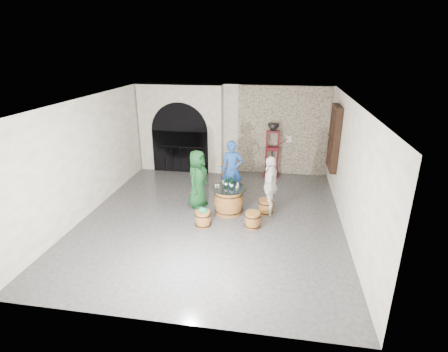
% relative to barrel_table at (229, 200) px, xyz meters
% --- Properties ---
extents(ground, '(8.00, 8.00, 0.00)m').
position_rel_barrel_table_xyz_m(ground, '(-0.40, -0.36, -0.38)').
color(ground, '#2E2E30').
rests_on(ground, ground).
extents(wall_back, '(8.00, 0.00, 8.00)m').
position_rel_barrel_table_xyz_m(wall_back, '(-0.40, 3.64, 1.22)').
color(wall_back, white).
rests_on(wall_back, ground).
extents(wall_front, '(8.00, 0.00, 8.00)m').
position_rel_barrel_table_xyz_m(wall_front, '(-0.40, -4.36, 1.22)').
color(wall_front, white).
rests_on(wall_front, ground).
extents(wall_left, '(0.00, 8.00, 8.00)m').
position_rel_barrel_table_xyz_m(wall_left, '(-3.90, -0.36, 1.22)').
color(wall_left, white).
rests_on(wall_left, ground).
extents(wall_right, '(0.00, 8.00, 8.00)m').
position_rel_barrel_table_xyz_m(wall_right, '(3.10, -0.36, 1.22)').
color(wall_right, white).
rests_on(wall_right, ground).
extents(ceiling, '(8.00, 8.00, 0.00)m').
position_rel_barrel_table_xyz_m(ceiling, '(-0.40, -0.36, 2.82)').
color(ceiling, beige).
rests_on(ceiling, wall_back).
extents(stone_facing_panel, '(3.20, 0.12, 3.18)m').
position_rel_barrel_table_xyz_m(stone_facing_panel, '(1.40, 3.58, 1.22)').
color(stone_facing_panel, '#B2A58E').
rests_on(stone_facing_panel, ground).
extents(arched_opening, '(3.10, 0.60, 3.19)m').
position_rel_barrel_table_xyz_m(arched_opening, '(-2.30, 3.37, 1.20)').
color(arched_opening, white).
rests_on(arched_opening, ground).
extents(shuttered_window, '(0.23, 1.10, 2.00)m').
position_rel_barrel_table_xyz_m(shuttered_window, '(2.98, 2.04, 1.42)').
color(shuttered_window, black).
rests_on(shuttered_window, wall_right).
extents(barrel_table, '(0.99, 0.99, 0.77)m').
position_rel_barrel_table_xyz_m(barrel_table, '(0.00, 0.00, 0.00)').
color(barrel_table, brown).
rests_on(barrel_table, ground).
extents(barrel_stool_left, '(0.43, 0.43, 0.43)m').
position_rel_barrel_table_xyz_m(barrel_stool_left, '(-1.01, 0.31, -0.17)').
color(barrel_stool_left, brown).
rests_on(barrel_stool_left, ground).
extents(barrel_stool_far, '(0.43, 0.43, 0.43)m').
position_rel_barrel_table_xyz_m(barrel_stool_far, '(-0.06, 1.05, -0.17)').
color(barrel_stool_far, brown).
rests_on(barrel_stool_far, ground).
extents(barrel_stool_right, '(0.43, 0.43, 0.43)m').
position_rel_barrel_table_xyz_m(barrel_stool_right, '(1.05, 0.11, -0.17)').
color(barrel_stool_right, brown).
rests_on(barrel_stool_right, ground).
extents(barrel_stool_near_right, '(0.43, 0.43, 0.43)m').
position_rel_barrel_table_xyz_m(barrel_stool_near_right, '(0.75, -0.75, -0.17)').
color(barrel_stool_near_right, brown).
rests_on(barrel_stool_near_right, ground).
extents(barrel_stool_near_left, '(0.43, 0.43, 0.43)m').
position_rel_barrel_table_xyz_m(barrel_stool_near_left, '(-0.55, -0.90, -0.17)').
color(barrel_stool_near_left, brown).
rests_on(barrel_stool_near_left, ground).
extents(green_cap, '(0.25, 0.21, 0.11)m').
position_rel_barrel_table_xyz_m(green_cap, '(-0.55, -0.90, 0.09)').
color(green_cap, '#0C854E').
rests_on(green_cap, barrel_stool_near_left).
extents(person_green, '(0.71, 0.93, 1.72)m').
position_rel_barrel_table_xyz_m(person_green, '(-0.96, 0.29, 0.48)').
color(person_green, '#113E1B').
rests_on(person_green, ground).
extents(person_blue, '(0.69, 0.48, 1.80)m').
position_rel_barrel_table_xyz_m(person_blue, '(-0.07, 1.13, 0.52)').
color(person_blue, '#1A4492').
rests_on(person_blue, ground).
extents(person_white, '(0.55, 1.05, 1.70)m').
position_rel_barrel_table_xyz_m(person_white, '(1.14, 0.12, 0.47)').
color(person_white, silver).
rests_on(person_white, ground).
extents(wine_bottle_left, '(0.08, 0.08, 0.32)m').
position_rel_barrel_table_xyz_m(wine_bottle_left, '(-0.08, 0.05, 0.52)').
color(wine_bottle_left, black).
rests_on(wine_bottle_left, barrel_table).
extents(wine_bottle_center, '(0.08, 0.08, 0.32)m').
position_rel_barrel_table_xyz_m(wine_bottle_center, '(0.09, -0.04, 0.52)').
color(wine_bottle_center, black).
rests_on(wine_bottle_center, barrel_table).
extents(wine_bottle_right, '(0.08, 0.08, 0.32)m').
position_rel_barrel_table_xyz_m(wine_bottle_right, '(0.05, 0.06, 0.52)').
color(wine_bottle_right, black).
rests_on(wine_bottle_right, barrel_table).
extents(tasting_glass_a, '(0.05, 0.05, 0.10)m').
position_rel_barrel_table_xyz_m(tasting_glass_a, '(-0.36, -0.06, 0.44)').
color(tasting_glass_a, orange).
rests_on(tasting_glass_a, barrel_table).
extents(tasting_glass_b, '(0.05, 0.05, 0.10)m').
position_rel_barrel_table_xyz_m(tasting_glass_b, '(0.25, 0.05, 0.44)').
color(tasting_glass_b, orange).
rests_on(tasting_glass_b, barrel_table).
extents(tasting_glass_c, '(0.05, 0.05, 0.10)m').
position_rel_barrel_table_xyz_m(tasting_glass_c, '(-0.20, 0.26, 0.44)').
color(tasting_glass_c, orange).
rests_on(tasting_glass_c, barrel_table).
extents(tasting_glass_d, '(0.05, 0.05, 0.10)m').
position_rel_barrel_table_xyz_m(tasting_glass_d, '(0.23, 0.16, 0.44)').
color(tasting_glass_d, orange).
rests_on(tasting_glass_d, barrel_table).
extents(tasting_glass_e, '(0.05, 0.05, 0.10)m').
position_rel_barrel_table_xyz_m(tasting_glass_e, '(0.23, -0.08, 0.44)').
color(tasting_glass_e, orange).
rests_on(tasting_glass_e, barrel_table).
extents(tasting_glass_f, '(0.05, 0.05, 0.10)m').
position_rel_barrel_table_xyz_m(tasting_glass_f, '(-0.29, -0.02, 0.44)').
color(tasting_glass_f, orange).
rests_on(tasting_glass_f, barrel_table).
extents(side_barrel, '(0.48, 0.48, 0.64)m').
position_rel_barrel_table_xyz_m(side_barrel, '(-0.40, 2.53, -0.06)').
color(side_barrel, brown).
rests_on(side_barrel, ground).
extents(corking_press, '(0.79, 0.43, 1.94)m').
position_rel_barrel_table_xyz_m(corking_press, '(1.08, 3.19, 0.75)').
color(corking_press, '#480C12').
rests_on(corking_press, ground).
extents(control_box, '(0.18, 0.10, 0.22)m').
position_rel_barrel_table_xyz_m(control_box, '(1.65, 3.50, 0.97)').
color(control_box, silver).
rests_on(control_box, wall_back).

